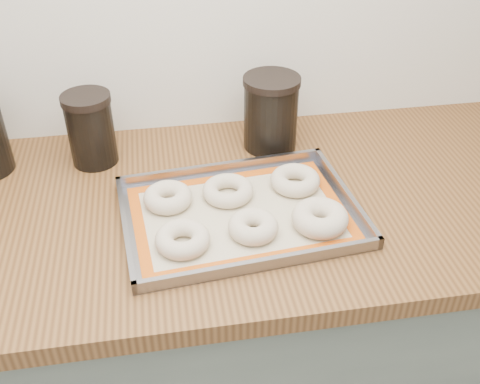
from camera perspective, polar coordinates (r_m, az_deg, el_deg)
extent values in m
cube|color=slate|center=(1.49, -3.80, -15.53)|extent=(3.00, 0.65, 0.86)
cube|color=brown|center=(1.18, -4.64, -1.69)|extent=(3.06, 0.68, 0.04)
cube|color=gray|center=(1.12, 0.00, -2.41)|extent=(0.49, 0.37, 0.00)
cube|color=gray|center=(1.24, -1.89, 2.47)|extent=(0.46, 0.05, 0.02)
cube|color=gray|center=(1.00, 2.37, -7.35)|extent=(0.46, 0.05, 0.02)
cube|color=gray|center=(1.09, -11.55, -3.71)|extent=(0.04, 0.33, 0.02)
cube|color=gray|center=(1.18, 10.64, -0.17)|extent=(0.04, 0.33, 0.02)
cube|color=#C6B793|center=(1.12, 0.00, -2.30)|extent=(0.45, 0.33, 0.00)
cube|color=#C9500D|center=(1.22, -1.60, 1.49)|extent=(0.42, 0.06, 0.00)
cube|color=#C9500D|center=(1.02, 1.93, -6.74)|extent=(0.42, 0.06, 0.00)
cube|color=#C9500D|center=(1.09, -10.14, -3.85)|extent=(0.04, 0.25, 0.00)
cube|color=#C9500D|center=(1.17, 9.44, -0.69)|extent=(0.04, 0.25, 0.00)
torus|color=beige|center=(1.04, -5.85, -4.79)|extent=(0.12, 0.12, 0.03)
torus|color=beige|center=(1.06, 1.35, -3.54)|extent=(0.12, 0.12, 0.04)
torus|color=beige|center=(1.09, 8.13, -2.62)|extent=(0.11, 0.11, 0.04)
torus|color=beige|center=(1.14, -7.34, -0.54)|extent=(0.11, 0.11, 0.04)
torus|color=beige|center=(1.16, -1.24, 0.14)|extent=(0.11, 0.11, 0.03)
torus|color=beige|center=(1.19, 5.62, 1.19)|extent=(0.11, 0.11, 0.03)
cylinder|color=black|center=(1.29, -14.87, 5.86)|extent=(0.10, 0.10, 0.15)
cylinder|color=black|center=(1.26, -15.44, 9.12)|extent=(0.11, 0.11, 0.02)
cylinder|color=black|center=(1.31, 3.13, 7.73)|extent=(0.12, 0.12, 0.16)
cylinder|color=black|center=(1.27, 3.26, 11.21)|extent=(0.13, 0.13, 0.02)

